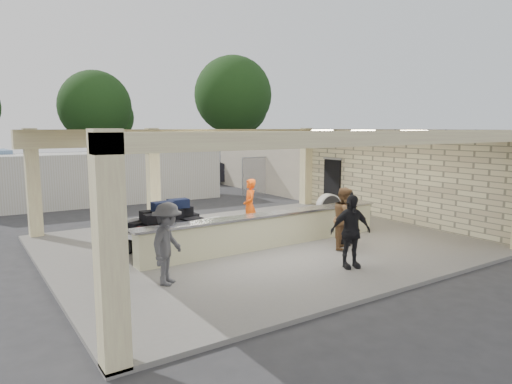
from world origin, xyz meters
TOP-DOWN VIEW (x-y plane):
  - ground at (0.00, 0.00)m, footprint 120.00×120.00m
  - pavilion at (0.21, 0.66)m, footprint 12.01×10.00m
  - baggage_counter at (0.00, -0.50)m, footprint 8.20×0.58m
  - luggage_cart at (-2.66, 0.66)m, footprint 2.69×1.96m
  - drum_fan at (3.90, 1.18)m, footprint 0.97×0.52m
  - baggage_handler at (0.42, 1.18)m, footprint 0.59×0.75m
  - passenger_a at (1.67, -1.91)m, footprint 0.89×0.87m
  - passenger_b at (0.50, -3.30)m, footprint 1.14×0.69m
  - passenger_c at (-3.76, -1.94)m, footprint 1.14×1.13m
  - passenger_d at (2.06, -1.56)m, footprint 0.87×0.63m
  - car_white_a at (9.26, 13.78)m, footprint 5.90×4.09m
  - car_white_b at (11.12, 13.89)m, footprint 4.91×3.36m
  - car_dark at (6.59, 14.33)m, footprint 4.49×3.50m
  - container_white at (-1.72, 10.58)m, footprint 11.18×2.81m
  - fence at (11.00, 9.00)m, footprint 12.06×0.06m
  - tree_mid at (2.32, 26.16)m, footprint 6.00×5.60m
  - tree_right at (14.32, 25.16)m, footprint 7.20×7.00m
  - adjacent_building at (9.50, 10.00)m, footprint 6.00×8.00m

SIDE VIEW (x-z plane):
  - ground at x=0.00m, z-range 0.00..0.00m
  - baggage_counter at x=0.00m, z-range 0.10..1.08m
  - drum_fan at x=3.90m, z-range 0.14..1.18m
  - car_dark at x=6.59m, z-range 0.00..1.44m
  - car_white_b at x=11.12m, z-range 0.00..1.45m
  - car_white_a at x=9.26m, z-range 0.00..1.53m
  - luggage_cart at x=-2.66m, z-range 0.15..1.58m
  - passenger_d at x=2.06m, z-range 0.10..1.74m
  - passenger_a at x=1.67m, z-range 0.10..1.88m
  - baggage_handler at x=0.42m, z-range 0.10..1.91m
  - passenger_b at x=0.50m, z-range 0.10..1.93m
  - passenger_c at x=-3.76m, z-range 0.10..1.94m
  - fence at x=11.00m, z-range 0.04..2.07m
  - container_white at x=-1.72m, z-range 0.00..2.40m
  - pavilion at x=0.21m, z-range -0.43..3.12m
  - adjacent_building at x=9.50m, z-range 0.00..3.20m
  - tree_mid at x=2.32m, z-range 0.96..8.96m
  - tree_right at x=14.32m, z-range 1.21..11.21m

